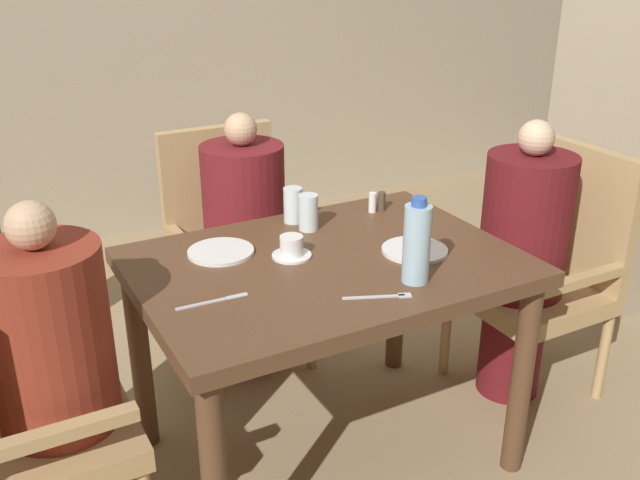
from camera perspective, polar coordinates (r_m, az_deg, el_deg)
ground_plane at (r=2.61m, az=0.46°, el=-16.65°), size 16.00×16.00×0.00m
dining_table at (r=2.26m, az=0.51°, el=-4.03°), size 1.17×0.84×0.75m
chair_left_side at (r=2.10m, az=-24.03°, el=-12.65°), size 0.49×0.49×0.96m
diner_in_left_chair at (r=2.08m, az=-20.24°, el=-10.83°), size 0.32×0.32×1.08m
chair_far_side at (r=2.98m, az=-7.02°, el=-0.01°), size 0.49×0.49×0.96m
diner_in_far_chair at (r=2.84m, az=-5.97°, el=-0.26°), size 0.32×0.32×1.07m
chair_right_side at (r=2.87m, az=17.81°, el=-1.95°), size 0.49×0.49×0.96m
diner_in_right_chair at (r=2.75m, az=15.80°, el=-1.62°), size 0.32×0.32×1.09m
plate_main_left at (r=2.27m, az=-7.94°, el=-0.93°), size 0.21×0.21×0.01m
plate_main_right at (r=2.28m, az=7.58°, el=-0.81°), size 0.21×0.21×0.01m
teacup_with_saucer at (r=2.22m, az=-2.29°, el=-0.66°), size 0.12×0.12×0.07m
water_bottle at (r=2.04m, az=7.74°, el=-0.23°), size 0.08×0.08×0.26m
glass_tall_near at (r=2.48m, az=-2.17°, el=2.81°), size 0.07×0.07×0.12m
glass_tall_mid at (r=2.41m, az=-0.94°, el=2.22°), size 0.07×0.07×0.12m
salt_shaker at (r=2.59m, az=4.22°, el=3.02°), size 0.03×0.03×0.07m
pepper_shaker at (r=2.61m, az=4.95°, el=3.12°), size 0.03×0.03×0.07m
fork_beside_plate at (r=1.99m, az=5.18°, el=-4.52°), size 0.19×0.09×0.00m
knife_beside_plate at (r=1.98m, az=-8.31°, el=-4.83°), size 0.21×0.02×0.00m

